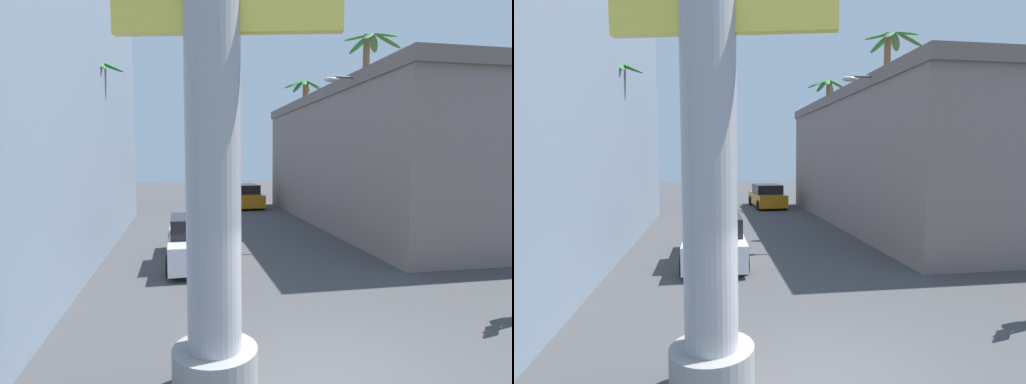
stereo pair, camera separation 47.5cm
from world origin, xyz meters
TOP-DOWN VIEW (x-y plane):
  - ground_plane at (0.00, 10.00)m, footprint 82.65×82.65m
  - building_right at (8.66, 13.75)m, footprint 8.72×17.96m
  - neon_sign_pole at (-1.76, -0.03)m, footprint 3.48×1.24m
  - street_lamp at (5.19, 8.97)m, footprint 2.51×0.28m
  - car_lead at (-1.66, 7.45)m, footprint 2.02×4.61m
  - car_far at (2.10, 21.32)m, footprint 2.24×4.49m
  - palm_tree_far_right at (6.06, 20.47)m, footprint 2.64×2.64m
  - palm_tree_mid_left at (-5.51, 9.95)m, footprint 2.52×2.35m
  - palm_tree_mid_right at (6.25, 11.68)m, footprint 2.78×2.67m
  - pedestrian_far_left at (-5.12, 13.79)m, footprint 0.47×0.47m
  - pedestrian_mid_right at (5.07, 7.67)m, footprint 0.40×0.40m

SIDE VIEW (x-z plane):
  - ground_plane at x=0.00m, z-range 0.00..0.00m
  - car_lead at x=-1.66m, z-range -0.08..1.48m
  - car_far at x=2.10m, z-range -0.04..1.52m
  - pedestrian_far_left at x=-5.12m, z-range 0.15..1.90m
  - pedestrian_mid_right at x=5.07m, z-range 0.16..1.96m
  - building_right at x=8.66m, z-range 0.01..6.65m
  - street_lamp at x=5.19m, z-range 0.74..7.36m
  - palm_tree_mid_left at x=-5.51m, z-range 0.61..7.66m
  - neon_sign_pole at x=-1.76m, z-range -0.33..10.49m
  - palm_tree_far_right at x=6.06m, z-range 0.94..9.58m
  - palm_tree_mid_right at x=6.25m, z-range 1.29..10.37m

